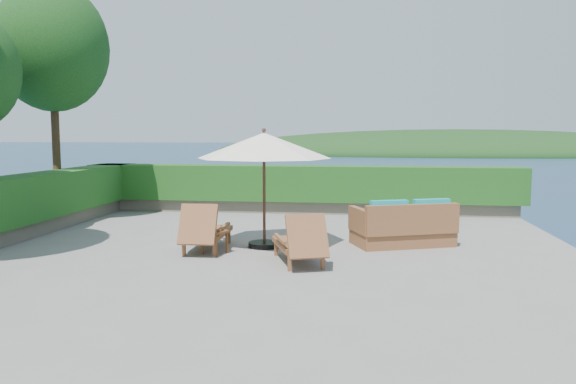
# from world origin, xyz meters

# --- Properties ---
(ground) EXTENTS (12.00, 12.00, 0.00)m
(ground) POSITION_xyz_m (0.00, 0.00, 0.00)
(ground) COLOR gray
(ground) RESTS_ON ground
(foundation) EXTENTS (12.00, 12.00, 3.00)m
(foundation) POSITION_xyz_m (0.00, 0.00, -1.55)
(foundation) COLOR #5D564A
(foundation) RESTS_ON ocean
(offshore_island) EXTENTS (126.00, 57.60, 12.60)m
(offshore_island) POSITION_xyz_m (25.00, 140.00, -3.00)
(offshore_island) COLOR #153313
(offshore_island) RESTS_ON ocean
(planter_wall_far) EXTENTS (12.00, 0.60, 0.36)m
(planter_wall_far) POSITION_xyz_m (0.00, 5.60, 0.18)
(planter_wall_far) COLOR #686053
(planter_wall_far) RESTS_ON ground
(hedge_far) EXTENTS (12.40, 0.90, 1.00)m
(hedge_far) POSITION_xyz_m (0.00, 5.60, 0.85)
(hedge_far) COLOR #154915
(hedge_far) RESTS_ON planter_wall_far
(tree_far) EXTENTS (2.80, 2.80, 6.03)m
(tree_far) POSITION_xyz_m (-6.00, 3.20, 4.40)
(tree_far) COLOR #432C1A
(tree_far) RESTS_ON ground
(patio_umbrella) EXTENTS (2.83, 2.83, 2.38)m
(patio_umbrella) POSITION_xyz_m (-0.16, 0.64, 2.01)
(patio_umbrella) COLOR black
(patio_umbrella) RESTS_ON ground
(lounge_left) EXTENTS (0.79, 1.70, 0.97)m
(lounge_left) POSITION_xyz_m (-1.22, 0.13, 0.41)
(lounge_left) COLOR brown
(lounge_left) RESTS_ON ground
(lounge_right) EXTENTS (1.17, 1.76, 0.94)m
(lounge_right) POSITION_xyz_m (0.72, -0.74, 0.39)
(lounge_right) COLOR brown
(lounge_right) RESTS_ON ground
(side_table) EXTENTS (0.55, 0.55, 0.44)m
(side_table) POSITION_xyz_m (-0.98, -0.12, 0.36)
(side_table) COLOR brown
(side_table) RESTS_ON ground
(wicker_loveseat) EXTENTS (2.20, 1.65, 0.97)m
(wicker_loveseat) POSITION_xyz_m (2.62, 1.16, 0.38)
(wicker_loveseat) COLOR brown
(wicker_loveseat) RESTS_ON ground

